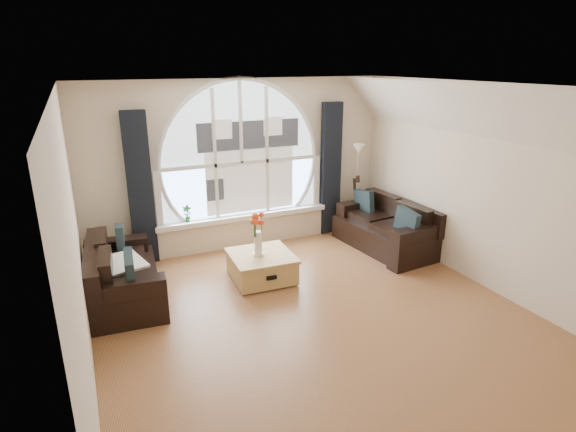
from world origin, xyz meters
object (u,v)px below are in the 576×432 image
object	(u,v)px
sofa_right	(386,225)
guitar	(353,203)
vase_flowers	(258,229)
coffee_chest	(262,265)
sofa_left	(123,270)
floor_lamp	(357,190)
potted_plant	(187,214)

from	to	relation	value
sofa_right	guitar	world-z (taller)	guitar
sofa_right	vase_flowers	size ratio (longest dim) A/B	2.52
coffee_chest	vase_flowers	distance (m)	0.56
guitar	vase_flowers	bearing A→B (deg)	-151.34
sofa_left	sofa_right	world-z (taller)	sofa_right
coffee_chest	floor_lamp	distance (m)	2.54
vase_flowers	guitar	size ratio (longest dim) A/B	0.66
coffee_chest	potted_plant	xyz separation A→B (m)	(-0.73, 1.31, 0.48)
floor_lamp	vase_flowers	bearing A→B (deg)	-154.56
floor_lamp	guitar	bearing A→B (deg)	102.30
sofa_right	floor_lamp	size ratio (longest dim) A/B	1.10
coffee_chest	floor_lamp	size ratio (longest dim) A/B	0.53
sofa_right	coffee_chest	size ratio (longest dim) A/B	2.06
vase_flowers	floor_lamp	world-z (taller)	floor_lamp
sofa_left	potted_plant	distance (m)	1.59
vase_flowers	guitar	distance (m)	2.54
coffee_chest	floor_lamp	world-z (taller)	floor_lamp
sofa_left	sofa_right	bearing A→B (deg)	5.27
vase_flowers	potted_plant	size ratio (longest dim) A/B	2.59
sofa_left	potted_plant	bearing A→B (deg)	49.90
vase_flowers	potted_plant	distance (m)	1.48
sofa_right	coffee_chest	xyz separation A→B (m)	(-2.27, -0.24, -0.19)
vase_flowers	sofa_right	bearing A→B (deg)	6.02
coffee_chest	potted_plant	world-z (taller)	potted_plant
sofa_left	floor_lamp	xyz separation A→B (m)	(4.05, 0.87, 0.40)
coffee_chest	potted_plant	size ratio (longest dim) A/B	3.16
sofa_right	sofa_left	bearing A→B (deg)	175.06
sofa_right	vase_flowers	xyz separation A→B (m)	(-2.32, -0.24, 0.37)
vase_flowers	coffee_chest	bearing A→B (deg)	7.31
guitar	potted_plant	xyz separation A→B (m)	(-2.93, 0.17, 0.16)
coffee_chest	sofa_left	bearing A→B (deg)	176.39
coffee_chest	vase_flowers	bearing A→B (deg)	-169.96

